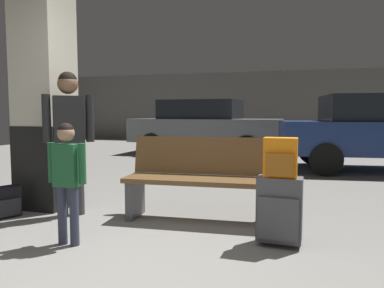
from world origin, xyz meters
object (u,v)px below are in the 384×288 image
child (67,170)px  backpack_dark_floor (6,202)px  bench (200,179)px  adult (69,128)px  structural_pillar (45,97)px  suitcase (279,210)px  backpack_bright (280,158)px  parked_car_far (205,125)px

child → backpack_dark_floor: child is taller
bench → adult: adult is taller
structural_pillar → child: size_ratio=2.53×
structural_pillar → suitcase: size_ratio=4.49×
structural_pillar → bench: bearing=-0.4°
backpack_bright → backpack_dark_floor: bearing=178.4°
backpack_bright → adult: bearing=171.6°
bench → backpack_dark_floor: (-2.09, -0.52, -0.28)m
adult → bench: bearing=10.1°
child → parked_car_far: size_ratio=0.26×
bench → suitcase: size_ratio=2.70×
suitcase → backpack_bright: size_ratio=1.78×
child → bench: bearing=49.9°
structural_pillar → bench: structural_pillar is taller
suitcase → adult: adult is taller
suitcase → backpack_dark_floor: suitcase is taller
parked_car_far → adult: bearing=-89.5°
suitcase → adult: size_ratio=0.38×
suitcase → adult: 2.43m
bench → backpack_bright: 1.10m
backpack_dark_floor → child: bearing=-25.5°
backpack_bright → parked_car_far: bearing=109.2°
parked_car_far → bench: bearing=-76.4°
backpack_bright → backpack_dark_floor: size_ratio=1.00×
child → parked_car_far: (-0.59, 7.29, 0.15)m
structural_pillar → bench: 2.15m
backpack_bright → backpack_dark_floor: 3.02m
adult → backpack_dark_floor: adult is taller
bench → backpack_dark_floor: size_ratio=4.79×
suitcase → backpack_dark_floor: (-2.96, 0.08, -0.15)m
structural_pillar → suitcase: bearing=-12.2°
backpack_dark_floor → adult: bearing=21.8°
child → backpack_dark_floor: (-1.18, 0.56, -0.49)m
child → backpack_dark_floor: size_ratio=3.15×
suitcase → bench: bearing=145.4°
bench → child: child is taller
child → adult: size_ratio=0.67×
structural_pillar → adult: 0.68m
suitcase → adult: bearing=171.6°
structural_pillar → child: 1.66m
bench → backpack_dark_floor: bench is taller
parked_car_far → backpack_dark_floor: bearing=-95.0°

